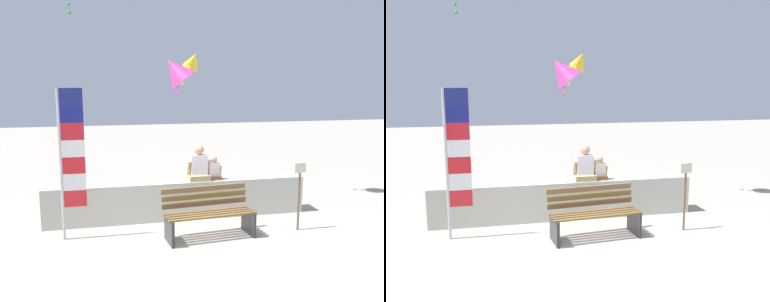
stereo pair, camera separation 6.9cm
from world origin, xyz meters
The scene contains 9 objects.
ground_plane centered at (0.00, 0.00, 0.00)m, with size 40.00×40.00×0.00m, color #AFA597.
seawall_ledge centered at (0.00, 1.38, 0.39)m, with size 5.28×0.48×0.77m, color #B7B8A9.
park_bench centered at (0.33, 0.22, 0.42)m, with size 1.66×0.75×0.88m.
person_adult centered at (0.42, 1.34, 1.06)m, with size 0.48×0.35×0.73m.
person_child centered at (0.74, 1.34, 0.96)m, with size 0.32×0.23×0.49m.
flag_banner centered at (-2.04, 0.64, 1.52)m, with size 0.43×0.05×2.65m.
kite_yellow centered at (0.74, 3.28, 3.25)m, with size 0.60×0.66×0.87m.
kite_magenta centered at (0.21, 2.69, 3.00)m, with size 1.02×0.87×1.01m.
sign_post centered at (2.06, 0.18, 0.76)m, with size 0.24×0.06×1.28m.
Camera 2 is at (-1.44, -6.61, 2.75)m, focal length 38.48 mm.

